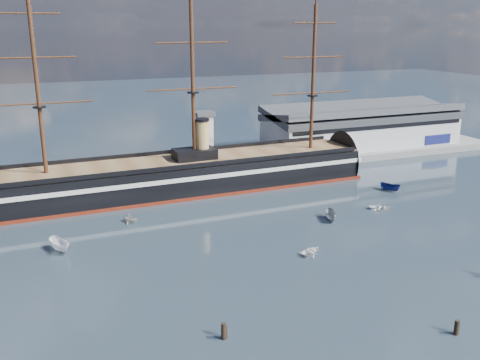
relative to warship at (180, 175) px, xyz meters
name	(u,v)px	position (x,y,z in m)	size (l,w,h in m)	color
ground	(240,213)	(7.55, -20.00, -4.04)	(600.00, 600.00, 0.00)	#2D3B46
quay	(225,168)	(17.55, 16.00, -4.04)	(180.00, 18.00, 2.00)	slate
warehouse	(362,126)	(65.55, 20.00, 3.95)	(63.00, 21.00, 11.60)	#B7BABC
quay_tower	(204,139)	(10.55, 13.00, 5.72)	(5.00, 5.00, 15.00)	silver
warship	(180,175)	(0.00, 0.00, 0.00)	(113.03, 17.90, 53.94)	black
motorboat_a	(61,252)	(-30.00, -26.80, -4.04)	(7.44, 2.73, 2.98)	white
motorboat_b	(311,254)	(11.10, -44.51, -4.04)	(2.87, 1.15, 1.34)	white
motorboat_c	(331,220)	(23.24, -31.35, -4.04)	(6.50, 2.38, 2.60)	gray
motorboat_d	(130,222)	(-15.53, -16.74, -4.04)	(5.54, 2.40, 2.03)	beige
motorboat_e	(380,209)	(36.91, -29.52, -4.04)	(2.98, 1.19, 1.39)	white
motorboat_f	(390,191)	(47.38, -19.03, -4.04)	(6.03, 2.21, 2.41)	navy
piling_near_left	(224,339)	(-12.65, -63.70, -4.04)	(0.64, 0.64, 3.02)	black
piling_near_mid	(456,334)	(15.93, -74.18, -4.04)	(0.64, 0.64, 2.76)	black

